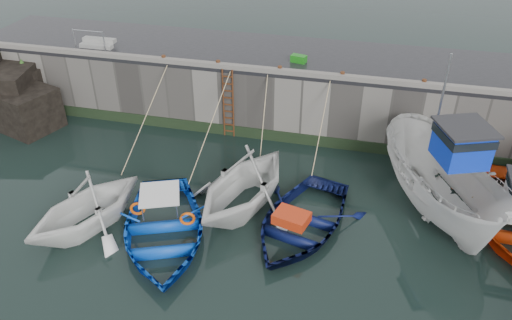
% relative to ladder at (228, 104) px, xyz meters
% --- Properties ---
extents(ground, '(120.00, 120.00, 0.00)m').
position_rel_ladder_xyz_m(ground, '(2.00, -9.91, -1.59)').
color(ground, black).
rests_on(ground, ground).
extents(quay_back, '(30.00, 5.00, 3.00)m').
position_rel_ladder_xyz_m(quay_back, '(2.00, 2.59, -0.09)').
color(quay_back, slate).
rests_on(quay_back, ground).
extents(road_back, '(30.00, 5.00, 0.16)m').
position_rel_ladder_xyz_m(road_back, '(2.00, 2.59, 1.49)').
color(road_back, black).
rests_on(road_back, quay_back).
extents(kerb_back, '(30.00, 0.30, 0.20)m').
position_rel_ladder_xyz_m(kerb_back, '(2.00, 0.24, 1.67)').
color(kerb_back, slate).
rests_on(kerb_back, road_back).
extents(algae_back, '(30.00, 0.08, 0.50)m').
position_rel_ladder_xyz_m(algae_back, '(2.00, 0.05, -1.34)').
color(algae_back, black).
rests_on(algae_back, ground).
extents(rock_outcrop, '(5.85, 4.24, 3.41)m').
position_rel_ladder_xyz_m(rock_outcrop, '(-10.92, -0.80, -0.33)').
color(rock_outcrop, black).
rests_on(rock_outcrop, ground).
extents(ladder, '(0.51, 0.08, 3.20)m').
position_rel_ladder_xyz_m(ladder, '(0.00, 0.00, 0.00)').
color(ladder, '#3F1E0F').
rests_on(ladder, ground).
extents(boat_near_white, '(5.40, 5.71, 2.38)m').
position_rel_ladder_xyz_m(boat_near_white, '(-2.90, -7.29, -1.59)').
color(boat_near_white, white).
rests_on(boat_near_white, ground).
extents(boat_near_white_rope, '(0.04, 5.53, 3.10)m').
position_rel_ladder_xyz_m(boat_near_white_rope, '(-2.90, -2.35, -1.59)').
color(boat_near_white_rope, tan).
rests_on(boat_near_white_rope, ground).
extents(boat_near_blue, '(5.92, 6.82, 1.18)m').
position_rel_ladder_xyz_m(boat_near_blue, '(-0.18, -7.23, -1.59)').
color(boat_near_blue, blue).
rests_on(boat_near_blue, ground).
extents(boat_near_blue_rope, '(0.04, 5.47, 3.10)m').
position_rel_ladder_xyz_m(boat_near_blue_rope, '(-0.18, -2.32, -1.59)').
color(boat_near_blue_rope, tan).
rests_on(boat_near_blue_rope, ground).
extents(boat_near_blacktrim, '(5.71, 6.17, 2.68)m').
position_rel_ladder_xyz_m(boat_near_blacktrim, '(2.02, -4.93, -1.59)').
color(boat_near_blacktrim, silver).
rests_on(boat_near_blacktrim, ground).
extents(boat_near_blacktrim_rope, '(0.04, 3.62, 3.10)m').
position_rel_ladder_xyz_m(boat_near_blacktrim_rope, '(2.02, -1.17, -1.59)').
color(boat_near_blacktrim_rope, tan).
rests_on(boat_near_blacktrim_rope, ground).
extents(boat_near_navy, '(5.02, 6.12, 1.11)m').
position_rel_ladder_xyz_m(boat_near_navy, '(4.22, -5.59, -1.59)').
color(boat_near_navy, '#0A123F').
rests_on(boat_near_navy, ground).
extents(boat_near_navy_rope, '(0.04, 4.10, 3.10)m').
position_rel_ladder_xyz_m(boat_near_navy_rope, '(4.22, -1.50, -1.59)').
color(boat_near_navy_rope, tan).
rests_on(boat_near_navy_rope, ground).
extents(boat_far_white, '(5.20, 7.79, 5.81)m').
position_rel_ladder_xyz_m(boat_far_white, '(8.86, -3.40, -0.41)').
color(boat_far_white, silver).
rests_on(boat_far_white, ground).
extents(fish_crate, '(0.73, 0.50, 0.31)m').
position_rel_ladder_xyz_m(fish_crate, '(2.77, 1.68, 1.72)').
color(fish_crate, '#187715').
rests_on(fish_crate, road_back).
extents(railing, '(1.60, 1.05, 1.00)m').
position_rel_ladder_xyz_m(railing, '(-6.75, 1.33, 1.77)').
color(railing, '#A5A8AD').
rests_on(railing, road_back).
extents(bollard_a, '(0.18, 0.18, 0.28)m').
position_rel_ladder_xyz_m(bollard_a, '(-3.00, 0.34, 1.71)').
color(bollard_a, '#3F1E0F').
rests_on(bollard_a, road_back).
extents(bollard_b, '(0.18, 0.18, 0.28)m').
position_rel_ladder_xyz_m(bollard_b, '(-0.50, 0.34, 1.71)').
color(bollard_b, '#3F1E0F').
rests_on(bollard_b, road_back).
extents(bollard_c, '(0.18, 0.18, 0.28)m').
position_rel_ladder_xyz_m(bollard_c, '(2.20, 0.34, 1.71)').
color(bollard_c, '#3F1E0F').
rests_on(bollard_c, road_back).
extents(bollard_d, '(0.18, 0.18, 0.28)m').
position_rel_ladder_xyz_m(bollard_d, '(4.80, 0.34, 1.71)').
color(bollard_d, '#3F1E0F').
rests_on(bollard_d, road_back).
extents(bollard_e, '(0.18, 0.18, 0.28)m').
position_rel_ladder_xyz_m(bollard_e, '(8.00, 0.34, 1.71)').
color(bollard_e, '#3F1E0F').
rests_on(bollard_e, road_back).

